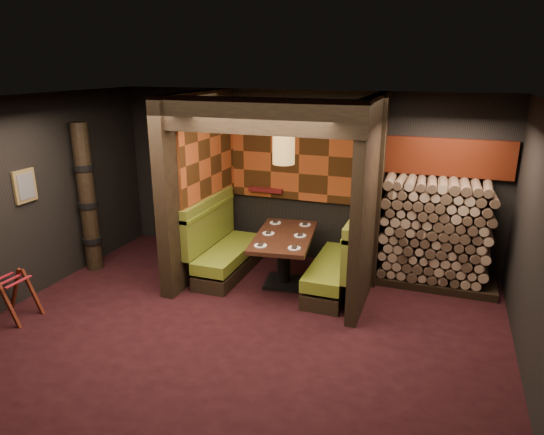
{
  "coord_description": "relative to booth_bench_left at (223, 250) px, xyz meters",
  "views": [
    {
      "loc": [
        2.23,
        -4.88,
        3.24
      ],
      "look_at": [
        0.0,
        1.3,
        1.15
      ],
      "focal_mm": 32.0,
      "sensor_mm": 36.0,
      "label": 1
    }
  ],
  "objects": [
    {
      "name": "firewood_stack",
      "position": [
        3.25,
        0.7,
        0.42
      ],
      "size": [
        1.73,
        0.7,
        1.64
      ],
      "color": "black",
      "rests_on": "floor"
    },
    {
      "name": "header_beam",
      "position": [
        0.94,
        -0.95,
        2.23
      ],
      "size": [
        2.85,
        0.18,
        0.44
      ],
      "primitive_type": "cube",
      "color": "black",
      "rests_on": "partition_left"
    },
    {
      "name": "booth_bench_left",
      "position": [
        0.0,
        0.0,
        0.0
      ],
      "size": [
        0.68,
        1.6,
        1.14
      ],
      "color": "black",
      "rests_on": "floor"
    },
    {
      "name": "partition_right",
      "position": [
        2.26,
        0.05,
        1.02
      ],
      "size": [
        0.15,
        2.1,
        2.85
      ],
      "primitive_type": "cube",
      "color": "black",
      "rests_on": "floor"
    },
    {
      "name": "wall_back",
      "position": [
        0.96,
        1.11,
        1.02
      ],
      "size": [
        6.5,
        0.02,
        2.85
      ],
      "primitive_type": "cube",
      "color": "black",
      "rests_on": "ground"
    },
    {
      "name": "partition_left",
      "position": [
        -0.39,
        -0.0,
        1.02
      ],
      "size": [
        0.2,
        2.2,
        2.85
      ],
      "primitive_type": "cube",
      "color": "black",
      "rests_on": "floor"
    },
    {
      "name": "luggage_rack",
      "position": [
        -2.01,
        -2.26,
        -0.07
      ],
      "size": [
        0.61,
        0.43,
        0.66
      ],
      "color": "#4C190D",
      "rests_on": "floor"
    },
    {
      "name": "bay_front_post",
      "position": [
        2.35,
        0.31,
        1.02
      ],
      "size": [
        0.08,
        0.08,
        2.85
      ],
      "primitive_type": "cube",
      "color": "black",
      "rests_on": "floor"
    },
    {
      "name": "mosaic_header",
      "position": [
        3.25,
        1.03,
        1.52
      ],
      "size": [
        1.83,
        0.1,
        0.56
      ],
      "primitive_type": "cube",
      "color": "maroon",
      "rests_on": "wall_back"
    },
    {
      "name": "lacquer_shelf",
      "position": [
        0.36,
        1.0,
        0.78
      ],
      "size": [
        0.6,
        0.12,
        0.07
      ],
      "primitive_type": "cube",
      "color": "#5F1416",
      "rests_on": "wall_back"
    },
    {
      "name": "tapa_back_panel",
      "position": [
        0.94,
        1.06,
        1.42
      ],
      "size": [
        2.4,
        0.06,
        1.55
      ],
      "primitive_type": "cube",
      "color": "#A3441B",
      "rests_on": "wall_back"
    },
    {
      "name": "place_settings",
      "position": [
        1.05,
        -0.07,
        0.42
      ],
      "size": [
        0.8,
        1.28,
        0.03
      ],
      "color": "white",
      "rests_on": "dining_table"
    },
    {
      "name": "wall_left",
      "position": [
        -2.3,
        -1.65,
        1.02
      ],
      "size": [
        0.02,
        5.5,
        2.85
      ],
      "primitive_type": "cube",
      "color": "black",
      "rests_on": "ground"
    },
    {
      "name": "framed_picture",
      "position": [
        -2.25,
        -1.55,
        1.22
      ],
      "size": [
        0.05,
        0.36,
        0.46
      ],
      "color": "olive",
      "rests_on": "wall_left"
    },
    {
      "name": "booth_bench_right",
      "position": [
        1.89,
        0.0,
        0.0
      ],
      "size": [
        0.68,
        1.6,
        1.14
      ],
      "color": "black",
      "rests_on": "floor"
    },
    {
      "name": "floor",
      "position": [
        0.96,
        -1.65,
        -0.41
      ],
      "size": [
        6.5,
        5.5,
        0.02
      ],
      "primitive_type": "cube",
      "color": "black",
      "rests_on": "ground"
    },
    {
      "name": "tapa_side_panel",
      "position": [
        -0.27,
        0.17,
        1.45
      ],
      "size": [
        0.04,
        1.85,
        1.45
      ],
      "primitive_type": "cube",
      "color": "#A3441B",
      "rests_on": "partition_left"
    },
    {
      "name": "dining_table",
      "position": [
        1.05,
        -0.07,
        0.17
      ],
      "size": [
        1.03,
        1.62,
        0.81
      ],
      "color": "black",
      "rests_on": "floor"
    },
    {
      "name": "wall_front",
      "position": [
        0.96,
        -4.41,
        1.02
      ],
      "size": [
        6.5,
        0.02,
        2.85
      ],
      "primitive_type": "cube",
      "color": "black",
      "rests_on": "ground"
    },
    {
      "name": "totem_column",
      "position": [
        -2.09,
        -0.55,
        0.79
      ],
      "size": [
        0.31,
        0.31,
        2.4
      ],
      "color": "black",
      "rests_on": "floor"
    },
    {
      "name": "pendant_lamp",
      "position": [
        1.05,
        -0.12,
        1.71
      ],
      "size": [
        0.31,
        0.31,
        0.96
      ],
      "color": "olive",
      "rests_on": "ceiling"
    },
    {
      "name": "ceiling",
      "position": [
        0.96,
        -1.65,
        2.46
      ],
      "size": [
        6.5,
        5.5,
        0.02
      ],
      "primitive_type": "cube",
      "color": "black",
      "rests_on": "ground"
    }
  ]
}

